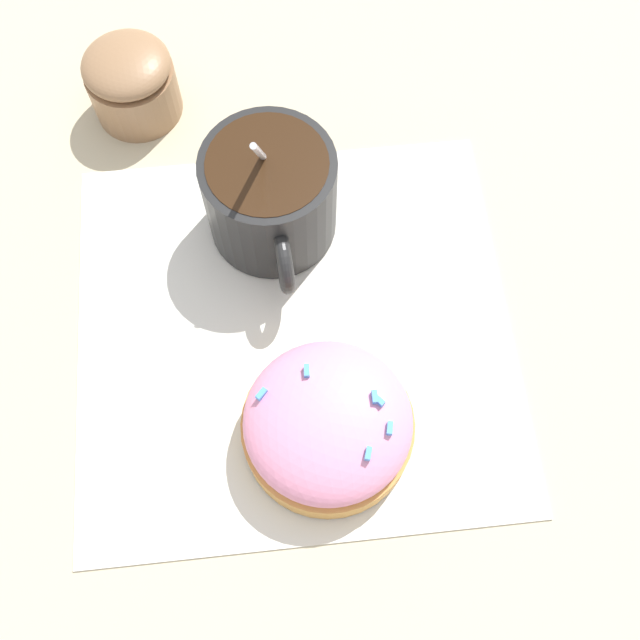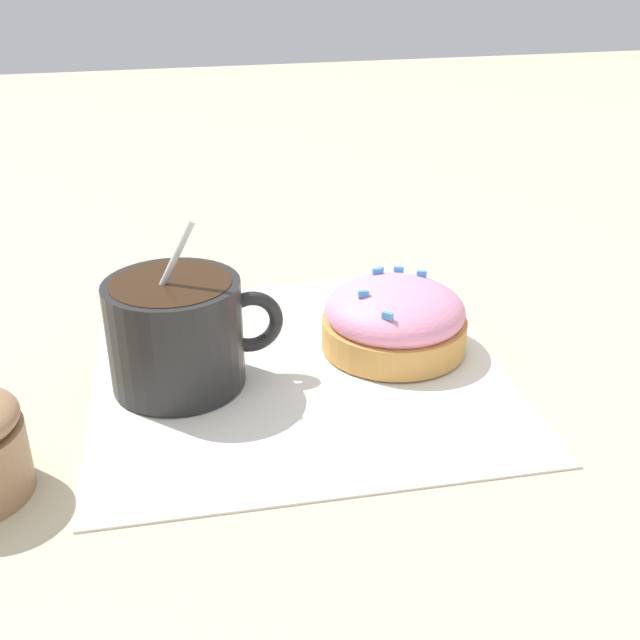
% 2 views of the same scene
% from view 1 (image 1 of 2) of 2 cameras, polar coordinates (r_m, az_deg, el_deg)
% --- Properties ---
extents(ground_plane, '(3.00, 3.00, 0.00)m').
position_cam_1_polar(ground_plane, '(0.48, -1.93, -0.82)').
color(ground_plane, '#C6B793').
extents(paper_napkin, '(0.29, 0.30, 0.00)m').
position_cam_1_polar(paper_napkin, '(0.48, -1.94, -0.75)').
color(paper_napkin, white).
rests_on(paper_napkin, ground_plane).
extents(coffee_cup, '(0.11, 0.08, 0.11)m').
position_cam_1_polar(coffee_cup, '(0.48, -3.68, 9.56)').
color(coffee_cup, black).
rests_on(coffee_cup, paper_napkin).
extents(frosted_pastry, '(0.10, 0.10, 0.05)m').
position_cam_1_polar(frosted_pastry, '(0.43, 0.60, -7.95)').
color(frosted_pastry, '#D19347').
rests_on(frosted_pastry, paper_napkin).
extents(sugar_bowl, '(0.06, 0.06, 0.06)m').
position_cam_1_polar(sugar_bowl, '(0.56, -14.16, 17.19)').
color(sugar_bowl, '#99704C').
rests_on(sugar_bowl, ground_plane).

